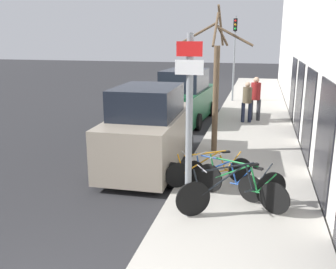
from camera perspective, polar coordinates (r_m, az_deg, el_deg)
name	(u,v)px	position (r m, az deg, el deg)	size (l,w,h in m)	color
ground_plane	(184,130)	(14.86, 2.47, 0.68)	(80.00, 80.00, 0.00)	#28282B
sidewalk_curb	(253,117)	(17.30, 12.82, 2.59)	(3.20, 32.00, 0.15)	#ADA89E
building_facade	(300,46)	(16.90, 19.50, 12.60)	(0.23, 32.00, 6.50)	silver
signpost	(189,124)	(6.99, 3.23, 1.61)	(0.51, 0.15, 3.51)	gray
bicycle_0	(233,191)	(7.77, 9.92, -8.46)	(2.12, 1.31, 0.99)	black
bicycle_1	(240,185)	(8.16, 10.93, -7.54)	(1.98, 1.16, 0.91)	black
bicycle_2	(222,178)	(8.56, 8.22, -6.58)	(1.85, 0.98, 0.83)	black
bicycle_3	(210,170)	(9.00, 6.35, -5.41)	(1.95, 1.02, 0.83)	black
parked_car_0	(149,131)	(10.44, -2.92, 0.59)	(2.08, 4.43, 2.30)	gray
parked_car_1	(185,98)	(16.22, 2.67, 5.57)	(2.21, 4.80, 2.25)	#144728
pedestrian_near	(247,99)	(15.71, 11.96, 5.30)	(0.42, 0.37, 1.67)	#1E2338
pedestrian_far	(255,95)	(16.19, 13.19, 5.81)	(0.48, 0.41, 1.82)	#333338
street_tree	(216,85)	(11.36, 7.32, 7.55)	(2.22, 1.81, 4.33)	brown
traffic_light	(235,47)	(20.86, 10.10, 12.93)	(0.20, 0.30, 4.50)	gray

